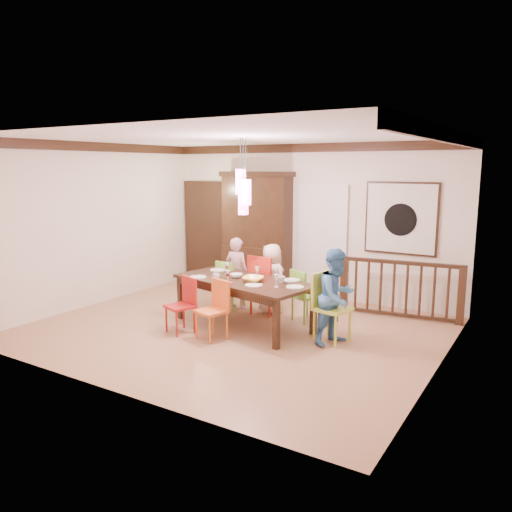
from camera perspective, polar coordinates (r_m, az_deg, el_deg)
The scene contains 37 objects.
floor at distance 7.79m, azimuth -2.44°, elevation -8.37°, with size 6.00×6.00×0.00m, color #A57250.
ceiling at distance 7.40m, azimuth -2.62°, elevation 13.45°, with size 6.00×6.00×0.00m, color white.
wall_back at distance 9.61m, azimuth 5.84°, elevation 4.00°, with size 6.00×6.00×0.00m, color beige.
wall_left at distance 9.45m, azimuth -17.82°, elevation 3.46°, with size 5.00×5.00×0.00m, color beige.
wall_right at distance 6.31m, azimuth 20.71°, elevation 0.15°, with size 5.00×5.00×0.00m, color beige.
crown_molding at distance 7.39m, azimuth -2.61°, elevation 12.83°, with size 6.00×5.00×0.16m, color black, non-canonical shape.
panel_door at distance 10.87m, azimuth -5.80°, elevation 2.59°, with size 1.04×0.07×2.24m, color black.
white_doorway at distance 9.49m, azimuth 7.61°, elevation 1.44°, with size 0.97×0.05×2.22m, color silver.
painting at distance 8.94m, azimuth 16.24°, elevation 4.14°, with size 1.25×0.06×1.25m.
pendant_cluster at distance 7.56m, azimuth -1.47°, elevation 7.37°, with size 0.27×0.21×1.14m.
dining_table at distance 7.76m, azimuth -1.42°, elevation -3.28°, with size 2.38×1.43×0.75m.
chair_far_left at distance 8.75m, azimuth -2.84°, elevation -2.91°, with size 0.43×0.43×0.87m.
chair_far_mid at distance 8.44m, azimuth 1.17°, elevation -2.77°, with size 0.49×0.49×1.02m.
chair_far_right at distance 8.11m, azimuth 5.75°, elevation -4.07°, with size 0.51×0.51×0.85m.
chair_near_left at distance 7.60m, azimuth -8.70°, elevation -5.18°, with size 0.48×0.48×0.84m.
chair_near_mid at distance 7.26m, azimuth -5.11°, elevation -5.74°, with size 0.48×0.48×0.86m.
chair_end_right at distance 7.19m, azimuth 8.75°, elevation -5.33°, with size 0.53×0.53×0.99m.
china_hutch at distance 9.94m, azimuth 0.08°, elevation 2.77°, with size 1.51×0.46×2.38m.
balustrade at distance 8.58m, azimuth 16.15°, elevation -3.55°, with size 2.02×0.32×0.96m.
person_far_left at distance 8.79m, azimuth -2.20°, elevation -1.94°, with size 0.46×0.30×1.26m, color beige.
person_far_mid at distance 8.47m, azimuth 1.80°, elevation -2.63°, with size 0.59×0.38×1.20m, color beige.
person_end_right at distance 7.09m, azimuth 9.20°, elevation -4.61°, with size 0.66×0.52×1.36m, color #437FBB.
serving_bowl at distance 7.59m, azimuth -0.34°, elevation -2.67°, with size 0.32×0.32×0.08m, color yellow.
small_bowl at distance 7.87m, azimuth -2.26°, elevation -2.27°, with size 0.20×0.20×0.06m, color white.
cup_left at distance 7.79m, azimuth -4.56°, elevation -2.33°, with size 0.11×0.11×0.09m, color silver.
cup_right at distance 7.51m, azimuth 2.93°, elevation -2.72°, with size 0.11×0.11×0.10m, color silver.
plate_far_left at distance 8.44m, azimuth -4.42°, elevation -1.60°, with size 0.26×0.26×0.01m, color white.
plate_far_mid at distance 7.94m, azimuth -0.40°, elevation -2.32°, with size 0.26×0.26×0.01m, color white.
plate_far_right at distance 7.69m, azimuth 4.07°, elevation -2.76°, with size 0.26×0.26×0.01m, color white.
plate_near_left at distance 7.94m, azimuth -6.66°, elevation -2.40°, with size 0.26×0.26×0.01m, color white.
plate_near_mid at distance 7.35m, azimuth -0.25°, elevation -3.35°, with size 0.26×0.26×0.01m, color white.
plate_end_right at distance 7.26m, azimuth 4.46°, elevation -3.56°, with size 0.26×0.26×0.01m, color white.
wine_glass_a at distance 8.09m, azimuth -3.33°, elevation -1.47°, with size 0.08×0.08×0.19m, color #590C19, non-canonical shape.
wine_glass_b at distance 7.77m, azimuth 0.14°, elevation -1.95°, with size 0.08×0.08×0.19m, color silver, non-canonical shape.
wine_glass_c at distance 7.52m, azimuth -3.24°, elevation -2.37°, with size 0.08×0.08×0.19m, color #590C19, non-canonical shape.
wine_glass_d at distance 7.25m, azimuth 2.35°, elevation -2.84°, with size 0.08×0.08×0.19m, color silver, non-canonical shape.
napkin at distance 7.50m, azimuth -3.45°, elevation -3.10°, with size 0.18×0.14×0.01m, color #D83359.
Camera 1 is at (4.13, -6.12, 2.48)m, focal length 35.00 mm.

